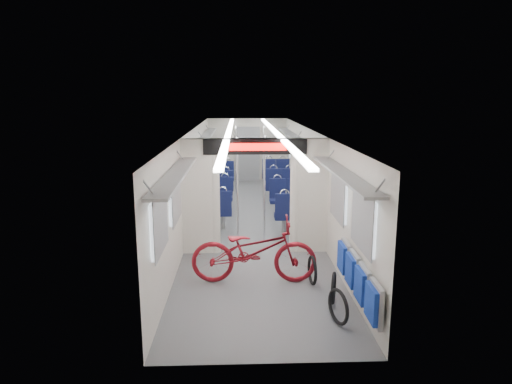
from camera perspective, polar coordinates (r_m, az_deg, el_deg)
The scene contains 14 objects.
carriage at distance 10.72m, azimuth -0.45°, elevation 3.31°, with size 12.00×12.02×2.31m.
bicycle at distance 7.74m, azimuth -0.26°, elevation -7.34°, with size 0.74×2.11×1.11m, color maroon.
flip_bench at distance 6.74m, azimuth 12.53°, elevation -10.41°, with size 0.12×2.11×0.52m.
bike_hoop_a at distance 6.60m, azimuth 10.24°, elevation -14.12°, with size 0.52×0.52×0.05m, color black.
bike_hoop_b at distance 7.19m, azimuth 9.66°, elevation -11.93°, with size 0.50×0.50×0.05m, color black.
bike_hoop_c at distance 7.81m, azimuth 7.04°, elevation -9.85°, with size 0.50×0.50×0.05m, color black.
seat_bay_near_left at distance 11.57m, azimuth -5.18°, elevation -1.02°, with size 0.88×1.94×1.06m.
seat_bay_near_right at distance 11.25m, azimuth 4.28°, elevation -1.34°, with size 0.89×1.99×1.07m.
seat_bay_far_left at distance 14.42m, azimuth -4.59°, elevation 1.62°, with size 0.90×2.02×1.08m.
seat_bay_far_right at distance 14.53m, azimuth 2.82°, elevation 1.81°, with size 0.93×2.17×1.13m.
stanchion_near_left at distance 9.37m, azimuth -2.30°, elevation -0.14°, with size 0.04×0.04×2.30m, color silver.
stanchion_near_right at distance 9.74m, azimuth 1.04°, elevation 0.32°, with size 0.04×0.04×2.30m, color silver.
stanchion_far_left at distance 12.54m, azimuth -2.47°, elevation 2.94°, with size 0.05×0.05×2.30m, color silver.
stanchion_far_right at distance 12.68m, azimuth 0.94°, elevation 3.05°, with size 0.04×0.04×2.30m, color silver.
Camera 1 is at (-0.31, -10.86, 3.11)m, focal length 32.00 mm.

